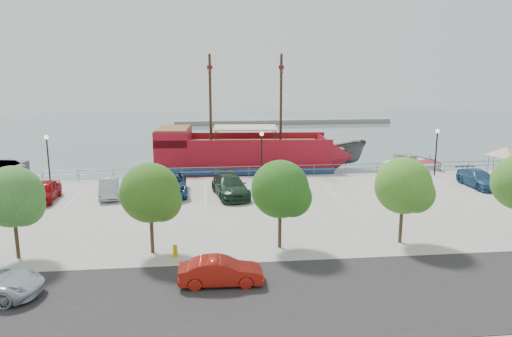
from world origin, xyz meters
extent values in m
plane|color=#496C6A|center=(0.00, 0.00, -1.00)|extent=(160.00, 160.00, 0.00)
cube|color=black|center=(0.00, -16.00, 0.01)|extent=(100.00, 8.00, 0.04)
cube|color=gray|center=(0.00, -10.00, 0.01)|extent=(100.00, 4.00, 0.05)
cylinder|color=slate|center=(0.00, 7.80, 0.95)|extent=(50.00, 0.06, 0.06)
cylinder|color=slate|center=(0.00, 7.80, 0.55)|extent=(50.00, 0.06, 0.06)
cube|color=gray|center=(10.00, 55.00, -0.60)|extent=(40.00, 3.00, 0.80)
cube|color=maroon|center=(-1.13, 12.17, 0.99)|extent=(17.16, 6.56, 2.73)
cube|color=navy|center=(-1.13, 12.17, 0.10)|extent=(17.50, 6.90, 0.63)
cone|color=maroon|center=(8.07, 11.44, 0.99)|extent=(3.75, 5.29, 5.04)
cube|color=maroon|center=(-7.93, 12.71, 3.09)|extent=(3.56, 5.48, 1.47)
cube|color=brown|center=(-7.93, 12.71, 3.88)|extent=(3.31, 5.05, 0.13)
cube|color=brown|center=(-0.61, 12.13, 2.41)|extent=(13.97, 5.69, 0.16)
cube|color=maroon|center=(-0.93, 14.68, 2.73)|extent=(16.76, 1.54, 0.73)
cube|color=maroon|center=(-1.33, 9.66, 2.73)|extent=(16.76, 1.54, 0.73)
cylinder|color=#382111|center=(2.53, 11.88, 6.66)|extent=(0.27, 0.27, 8.61)
cylinder|color=#382111|center=(-4.27, 12.42, 6.66)|extent=(0.27, 0.27, 8.61)
cylinder|color=#382111|center=(2.53, 11.88, 9.29)|extent=(0.40, 3.15, 0.15)
cylinder|color=#382111|center=(-4.27, 12.42, 9.29)|extent=(0.40, 3.15, 0.15)
cube|color=beige|center=(-0.92, 12.16, 3.93)|extent=(6.39, 4.46, 0.13)
cylinder|color=#382111|center=(8.81, 11.38, 2.25)|extent=(2.62, 0.37, 0.62)
imported|color=#48494B|center=(8.87, 14.47, 0.36)|extent=(7.40, 3.93, 2.72)
imported|color=silver|center=(16.99, 11.76, -0.17)|extent=(6.39, 8.49, 1.66)
cube|color=gray|center=(-12.92, 9.20, -0.81)|extent=(6.74, 2.35, 0.38)
cube|color=gray|center=(7.88, 9.20, -0.80)|extent=(6.90, 2.22, 0.39)
cube|color=gray|center=(16.78, 9.20, -0.78)|extent=(7.84, 3.72, 0.43)
cylinder|color=slate|center=(21.37, 6.82, 0.99)|extent=(0.08, 0.08, 1.99)
cylinder|color=slate|center=(20.51, 4.63, 0.99)|extent=(0.08, 0.08, 1.99)
pyramid|color=silver|center=(22.03, 5.29, 2.76)|extent=(4.92, 4.92, 0.81)
imported|color=#9D190F|center=(-4.46, -14.37, 0.65)|extent=(3.98, 1.47, 1.30)
cylinder|color=#C59804|center=(-6.74, -10.80, 0.29)|extent=(0.23, 0.23, 0.59)
sphere|color=#C59804|center=(-6.74, -10.80, 0.61)|extent=(0.25, 0.25, 0.25)
cylinder|color=black|center=(-18.00, 6.50, 2.00)|extent=(0.12, 0.12, 4.00)
sphere|color=#FFF2CC|center=(-18.00, 6.50, 4.10)|extent=(0.36, 0.36, 0.36)
cylinder|color=black|center=(0.00, 6.50, 2.00)|extent=(0.12, 0.12, 4.00)
sphere|color=#FFF2CC|center=(0.00, 6.50, 4.10)|extent=(0.36, 0.36, 0.36)
cylinder|color=black|center=(16.00, 6.50, 2.00)|extent=(0.12, 0.12, 4.00)
sphere|color=#FFF2CC|center=(16.00, 6.50, 4.10)|extent=(0.36, 0.36, 0.36)
cylinder|color=#473321|center=(-15.00, -10.00, 1.10)|extent=(0.20, 0.20, 2.20)
sphere|color=#326426|center=(-15.00, -10.00, 3.40)|extent=(3.20, 3.20, 3.20)
sphere|color=#326426|center=(-14.40, -10.30, 3.00)|extent=(2.20, 2.20, 2.20)
cylinder|color=#473321|center=(-8.00, -10.00, 1.10)|extent=(0.20, 0.20, 2.20)
sphere|color=#2D5717|center=(-8.00, -10.00, 3.40)|extent=(3.20, 3.20, 3.20)
sphere|color=#2D5717|center=(-7.40, -10.30, 3.00)|extent=(2.20, 2.20, 2.20)
cylinder|color=#473321|center=(-1.00, -10.00, 1.10)|extent=(0.20, 0.20, 2.20)
sphere|color=#225316|center=(-1.00, -10.00, 3.40)|extent=(3.20, 3.20, 3.20)
sphere|color=#225316|center=(-0.40, -10.30, 3.00)|extent=(2.20, 2.20, 2.20)
cylinder|color=#473321|center=(6.00, -10.00, 1.10)|extent=(0.20, 0.20, 2.20)
sphere|color=#3D7221|center=(6.00, -10.00, 3.40)|extent=(3.20, 3.20, 3.20)
sphere|color=#3D7221|center=(6.60, -10.30, 3.00)|extent=(2.20, 2.20, 2.20)
imported|color=#910509|center=(-16.99, 1.55, 0.74)|extent=(1.81, 4.36, 1.48)
imported|color=#9CA0A6|center=(-12.36, 2.13, 0.70)|extent=(2.11, 4.41, 1.40)
imported|color=navy|center=(-7.76, 2.42, 0.79)|extent=(2.90, 5.82, 1.58)
imported|color=#193320|center=(-3.08, 1.34, 0.81)|extent=(3.10, 5.87, 1.62)
imported|color=black|center=(1.84, 1.53, 0.82)|extent=(2.55, 5.00, 1.63)
imported|color=navy|center=(17.66, 2.02, 0.69)|extent=(2.06, 4.81, 1.38)
camera|label=1|loc=(-5.22, -36.08, 10.19)|focal=35.00mm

